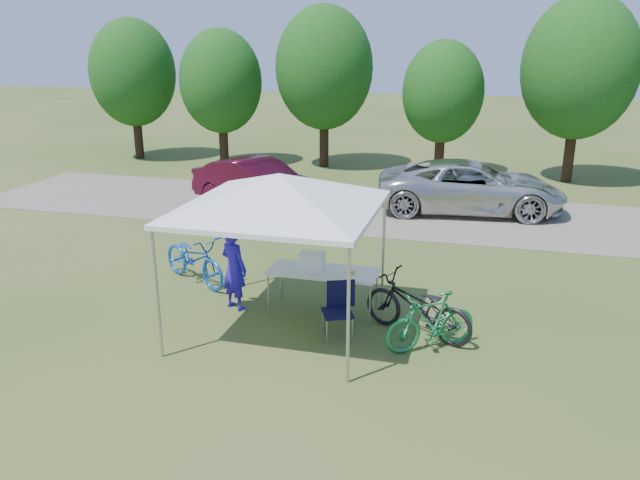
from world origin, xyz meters
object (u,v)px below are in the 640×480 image
object	(u,v)px
cyclist	(234,268)
bike_green	(431,321)
folding_table	(323,273)
sedan	(258,184)
bike_blue	(194,258)
minivan	(471,187)
folding_chair	(339,304)
bike_dark	(417,306)
cooler	(312,261)

from	to	relation	value
cyclist	bike_green	world-z (taller)	cyclist
folding_table	sedan	size ratio (longest dim) A/B	0.46
cyclist	bike_blue	world-z (taller)	cyclist
folding_table	cyclist	xyz separation A→B (m)	(-1.63, -0.26, 0.02)
minivan	sedan	distance (m)	6.20
folding_table	folding_chair	xyz separation A→B (m)	(0.50, -0.84, -0.21)
bike_dark	folding_chair	bearing A→B (deg)	-53.05
cyclist	bike_dark	bearing A→B (deg)	-160.79
bike_dark	bike_green	bearing A→B (deg)	54.92
bike_green	sedan	world-z (taller)	sedan
folding_table	cooler	bearing A→B (deg)	180.00
cooler	bike_dark	distance (m)	2.09
cyclist	minivan	distance (m)	9.04
folding_table	sedan	bearing A→B (deg)	119.25
folding_table	cooler	world-z (taller)	cooler
folding_table	minivan	distance (m)	8.21
cooler	minivan	bearing A→B (deg)	72.22
folding_chair	bike_dark	xyz separation A→B (m)	(1.27, 0.32, -0.03)
folding_table	cyclist	size ratio (longest dim) A/B	1.25
minivan	bike_blue	bearing A→B (deg)	137.56
bike_dark	sedan	world-z (taller)	sedan
minivan	sedan	size ratio (longest dim) A/B	1.23
bike_green	bike_dark	distance (m)	0.51
bike_blue	bike_dark	xyz separation A→B (m)	(4.69, -1.26, 0.01)
bike_dark	sedan	xyz separation A→B (m)	(-5.54, 7.26, 0.20)
cyclist	sedan	xyz separation A→B (m)	(-2.15, 7.00, -0.06)
bike_blue	sedan	bearing A→B (deg)	38.34
folding_table	folding_chair	bearing A→B (deg)	-59.42
cooler	folding_table	bearing A→B (deg)	0.00
bike_blue	minivan	distance (m)	8.86
bike_blue	minivan	size ratio (longest dim) A/B	0.37
cyclist	folding_chair	bearing A→B (deg)	-171.69
folding_table	bike_blue	distance (m)	3.03
bike_blue	bike_green	size ratio (longest dim) A/B	1.23
folding_chair	cooler	bearing A→B (deg)	105.79
folding_table	bike_blue	world-z (taller)	bike_blue
bike_green	sedan	distance (m)	9.64
cooler	sedan	size ratio (longest dim) A/B	0.10
cyclist	minivan	world-z (taller)	cyclist
folding_table	sedan	xyz separation A→B (m)	(-3.77, 6.74, -0.04)
folding_table	bike_blue	size ratio (longest dim) A/B	1.00
cooler	minivan	xyz separation A→B (m)	(2.52, 7.87, -0.22)
bike_green	sedan	size ratio (longest dim) A/B	0.37
minivan	cooler	bearing A→B (deg)	156.12
cooler	cyclist	bearing A→B (deg)	-169.62
cyclist	bike_green	distance (m)	3.74
bike_dark	minivan	size ratio (longest dim) A/B	0.38
cooler	bike_blue	xyz separation A→B (m)	(-2.72, 0.74, -0.45)
bike_green	sedan	bearing A→B (deg)	-178.36
bike_green	bike_dark	bearing A→B (deg)	176.71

